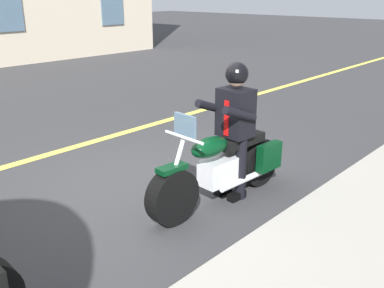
{
  "coord_description": "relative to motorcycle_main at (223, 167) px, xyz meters",
  "views": [
    {
      "loc": [
        3.49,
        4.22,
        2.53
      ],
      "look_at": [
        -0.21,
        0.81,
        0.75
      ],
      "focal_mm": 40.4,
      "sensor_mm": 36.0,
      "label": 1
    }
  ],
  "objects": [
    {
      "name": "ground_plane",
      "position": [
        0.45,
        -1.11,
        -0.45
      ],
      "size": [
        80.0,
        80.0,
        0.0
      ],
      "primitive_type": "plane",
      "color": "#333335"
    },
    {
      "name": "lane_center_stripe",
      "position": [
        0.45,
        -3.11,
        -0.45
      ],
      "size": [
        60.0,
        0.16,
        0.01
      ],
      "primitive_type": "cube",
      "color": "#E5DB4C",
      "rests_on": "ground_plane"
    },
    {
      "name": "motorcycle_main",
      "position": [
        0.0,
        0.0,
        0.0
      ],
      "size": [
        2.22,
        0.68,
        1.26
      ],
      "color": "black",
      "rests_on": "ground_plane"
    },
    {
      "name": "rider_main",
      "position": [
        -0.19,
        0.01,
        0.58
      ],
      "size": [
        0.64,
        0.57,
        1.74
      ],
      "color": "black",
      "rests_on": "ground_plane"
    }
  ]
}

